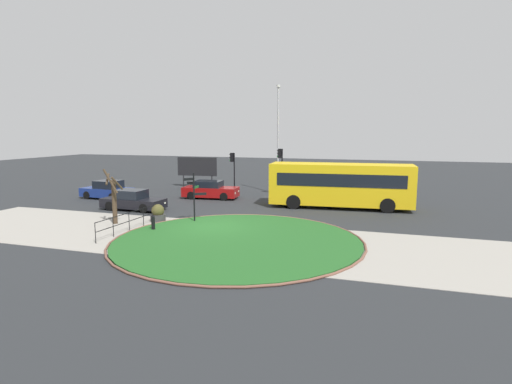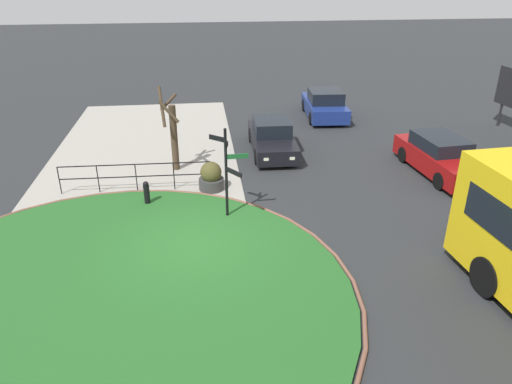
# 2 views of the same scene
# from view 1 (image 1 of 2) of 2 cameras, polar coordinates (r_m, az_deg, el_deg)

# --- Properties ---
(ground) EXTENTS (120.00, 120.00, 0.00)m
(ground) POSITION_cam_1_polar(r_m,az_deg,el_deg) (23.18, -5.87, -5.05)
(ground) COLOR #282B2D
(sidewalk_paving) EXTENTS (32.00, 7.73, 0.02)m
(sidewalk_paving) POSITION_cam_1_polar(r_m,az_deg,el_deg) (21.29, -8.17, -6.29)
(sidewalk_paving) COLOR #9E998E
(sidewalk_paving) RESTS_ON ground
(grass_island) EXTENTS (12.16, 12.16, 0.10)m
(grass_island) POSITION_cam_1_polar(r_m,az_deg,el_deg) (20.39, -2.60, -6.76)
(grass_island) COLOR #235B23
(grass_island) RESTS_ON ground
(grass_kerb_ring) EXTENTS (12.47, 12.47, 0.11)m
(grass_kerb_ring) POSITION_cam_1_polar(r_m,az_deg,el_deg) (20.39, -2.60, -6.74)
(grass_kerb_ring) COLOR brown
(grass_kerb_ring) RESTS_ON ground
(signpost_directional) EXTENTS (1.11, 1.17, 3.01)m
(signpost_directional) POSITION_cam_1_polar(r_m,az_deg,el_deg) (24.50, -8.61, -0.23)
(signpost_directional) COLOR black
(signpost_directional) RESTS_ON ground
(bollard_foreground) EXTENTS (0.20, 0.20, 0.89)m
(bollard_foreground) POSITION_cam_1_polar(r_m,az_deg,el_deg) (23.03, -14.16, -4.20)
(bollard_foreground) COLOR black
(bollard_foreground) RESTS_ON ground
(railing_grass_edge) EXTENTS (0.16, 5.34, 1.05)m
(railing_grass_edge) POSITION_cam_1_polar(r_m,az_deg,el_deg) (23.26, -17.30, -3.62)
(railing_grass_edge) COLOR black
(railing_grass_edge) RESTS_ON ground
(bus_yellow) EXTENTS (10.02, 3.24, 3.13)m
(bus_yellow) POSITION_cam_1_polar(r_m,az_deg,el_deg) (29.49, 11.71, 1.05)
(bus_yellow) COLOR yellow
(bus_yellow) RESTS_ON ground
(car_near_lane) EXTENTS (4.23, 2.17, 1.48)m
(car_near_lane) POSITION_cam_1_polar(r_m,az_deg,el_deg) (35.18, -20.01, 0.23)
(car_near_lane) COLOR navy
(car_near_lane) RESTS_ON ground
(car_far_lane) EXTENTS (4.55, 2.12, 1.44)m
(car_far_lane) POSITION_cam_1_polar(r_m,az_deg,el_deg) (33.31, -6.41, 0.26)
(car_far_lane) COLOR maroon
(car_far_lane) RESTS_ON ground
(car_trailing) EXTENTS (4.44, 1.86, 1.40)m
(car_trailing) POSITION_cam_1_polar(r_m,az_deg,el_deg) (29.57, -16.81, -1.17)
(car_trailing) COLOR black
(car_trailing) RESTS_ON ground
(traffic_light_near) EXTENTS (0.49, 0.28, 3.95)m
(traffic_light_near) POSITION_cam_1_polar(r_m,az_deg,el_deg) (34.52, 3.44, 4.28)
(traffic_light_near) COLOR black
(traffic_light_near) RESTS_ON ground
(traffic_light_far) EXTENTS (0.49, 0.27, 3.55)m
(traffic_light_far) POSITION_cam_1_polar(r_m,az_deg,el_deg) (35.74, -3.27, 3.97)
(traffic_light_far) COLOR black
(traffic_light_far) RESTS_ON ground
(lamppost_tall) EXTENTS (0.32, 0.32, 9.28)m
(lamppost_tall) POSITION_cam_1_polar(r_m,az_deg,el_deg) (35.35, 3.10, 7.70)
(lamppost_tall) COLOR #B7B7BC
(lamppost_tall) RESTS_ON ground
(billboard_left) EXTENTS (3.98, 0.53, 2.91)m
(billboard_left) POSITION_cam_1_polar(r_m,az_deg,el_deg) (40.18, -8.20, 3.46)
(billboard_left) COLOR black
(billboard_left) RESTS_ON ground
(planter_near_signpost) EXTENTS (0.90, 0.90, 1.06)m
(planter_near_signpost) POSITION_cam_1_polar(r_m,az_deg,el_deg) (25.37, -13.53, -2.97)
(planter_near_signpost) COLOR #383838
(planter_near_signpost) RESTS_ON ground
(street_tree_bare) EXTENTS (1.00, 0.80, 3.29)m
(street_tree_bare) POSITION_cam_1_polar(r_m,az_deg,el_deg) (25.21, -19.23, -0.77)
(street_tree_bare) COLOR #423323
(street_tree_bare) RESTS_ON ground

